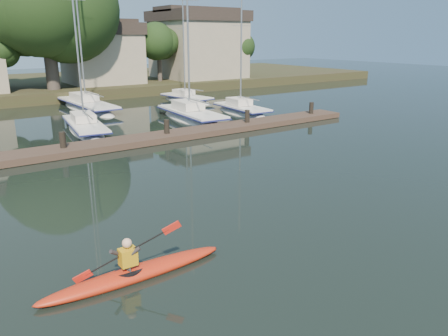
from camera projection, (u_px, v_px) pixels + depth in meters
ground at (295, 239)px, 13.29m from camera, size 160.00×160.00×0.00m
kayak at (134, 271)px, 11.08m from camera, size 5.00×1.06×1.60m
dock at (119, 143)px, 24.22m from camera, size 34.00×2.00×1.80m
sailboat_2 at (86, 134)px, 28.29m from camera, size 3.03×8.47×13.71m
sailboat_3 at (191, 122)px, 32.10m from camera, size 2.95×9.01×14.30m
sailboat_4 at (242, 116)px, 34.68m from camera, size 2.52×6.94×11.59m
sailboat_6 at (88, 112)px, 36.53m from camera, size 2.64×10.82×17.08m
sailboat_7 at (187, 103)px, 41.07m from camera, size 2.91×7.24×11.36m
shore at (34, 63)px, 44.85m from camera, size 90.00×25.25×12.75m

